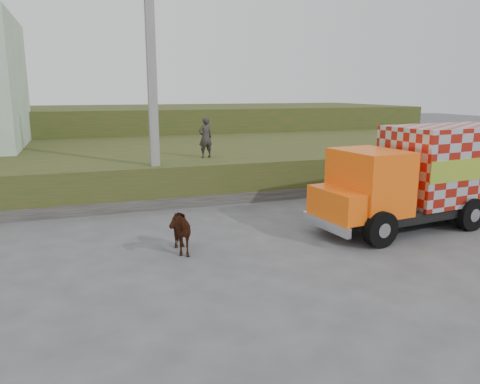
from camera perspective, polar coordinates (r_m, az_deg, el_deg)
name	(u,v)px	position (r m, az deg, el deg)	size (l,w,h in m)	color
ground	(219,241)	(13.24, -2.59, -5.96)	(120.00, 120.00, 0.00)	#474749
embankment	(159,163)	(22.61, -9.84, 3.47)	(40.00, 12.00, 1.50)	#2D4517
embankment_far	(131,128)	(34.35, -13.19, 7.55)	(40.00, 12.00, 3.00)	#2D4517
retaining_strip	(130,206)	(16.81, -13.27, -1.61)	(16.00, 0.50, 0.40)	#595651
utility_pole	(152,92)	(16.86, -10.62, 11.85)	(1.20, 0.30, 8.00)	gray
cargo_truck	(428,175)	(15.56, 21.96, 1.93)	(7.11, 3.11, 3.08)	black
cow	(177,229)	(12.26, -7.73, -4.50)	(0.67, 1.48, 1.25)	#32190C
pedestrian	(205,137)	(18.82, -4.23, 6.66)	(0.59, 0.39, 1.62)	#33302D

